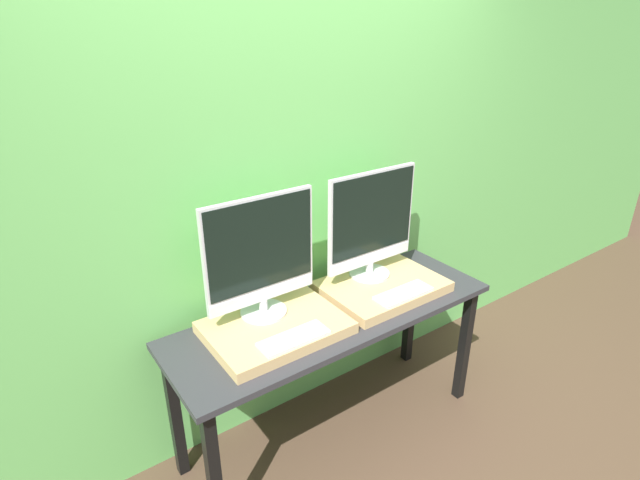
# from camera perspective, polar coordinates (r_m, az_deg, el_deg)

# --- Properties ---
(ground_plane) EXTENTS (12.00, 12.00, 0.00)m
(ground_plane) POSITION_cam_1_polar(r_m,az_deg,el_deg) (2.76, 5.23, -24.01)
(ground_plane) COLOR #4C3828
(wall_back) EXTENTS (8.00, 0.04, 2.60)m
(wall_back) POSITION_cam_1_polar(r_m,az_deg,el_deg) (2.46, -3.08, 6.27)
(wall_back) COLOR #66B75B
(wall_back) RESTS_ON ground_plane
(workbench) EXTENTS (1.65, 0.55, 0.75)m
(workbench) POSITION_cam_1_polar(r_m,az_deg,el_deg) (2.49, 1.63, -10.00)
(workbench) COLOR #2D2D33
(workbench) RESTS_ON ground_plane
(wooden_riser_left) EXTENTS (0.60, 0.44, 0.05)m
(wooden_riser_left) POSITION_cam_1_polar(r_m,az_deg,el_deg) (2.28, -5.12, -9.93)
(wooden_riser_left) COLOR tan
(wooden_riser_left) RESTS_ON workbench
(monitor_left) EXTENTS (0.53, 0.21, 0.57)m
(monitor_left) POSITION_cam_1_polar(r_m,az_deg,el_deg) (2.20, -6.79, -1.77)
(monitor_left) COLOR silver
(monitor_left) RESTS_ON wooden_riser_left
(keyboard_left) EXTENTS (0.31, 0.11, 0.01)m
(keyboard_left) POSITION_cam_1_polar(r_m,az_deg,el_deg) (2.15, -3.01, -11.10)
(keyboard_left) COLOR silver
(keyboard_left) RESTS_ON wooden_riser_left
(wooden_riser_right) EXTENTS (0.60, 0.44, 0.05)m
(wooden_riser_right) POSITION_cam_1_polar(r_m,az_deg,el_deg) (2.61, 7.10, -5.28)
(wooden_riser_right) COLOR tan
(wooden_riser_right) RESTS_ON workbench
(monitor_right) EXTENTS (0.53, 0.21, 0.57)m
(monitor_right) POSITION_cam_1_polar(r_m,az_deg,el_deg) (2.54, 5.93, 1.93)
(monitor_right) COLOR silver
(monitor_right) RESTS_ON wooden_riser_right
(keyboard_right) EXTENTS (0.31, 0.11, 0.01)m
(keyboard_right) POSITION_cam_1_polar(r_m,az_deg,el_deg) (2.50, 9.52, -6.00)
(keyboard_right) COLOR silver
(keyboard_right) RESTS_ON wooden_riser_right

